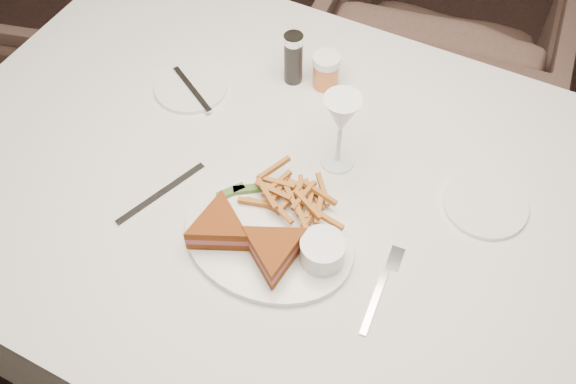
% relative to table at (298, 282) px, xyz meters
% --- Properties ---
extents(table, '(1.58, 1.10, 0.75)m').
position_rel_table_xyz_m(table, '(0.00, 0.00, 0.00)').
color(table, silver).
rests_on(table, ground).
extents(chair_far, '(0.80, 0.76, 0.72)m').
position_rel_table_xyz_m(chair_far, '(-0.03, 0.97, -0.01)').
color(chair_far, '#48332C').
rests_on(chair_far, ground).
extents(table_setting, '(0.83, 0.62, 0.18)m').
position_rel_table_xyz_m(table_setting, '(-0.00, -0.04, 0.41)').
color(table_setting, white).
rests_on(table_setting, table).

